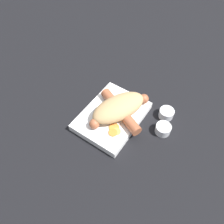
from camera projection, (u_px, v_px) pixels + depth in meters
ground_plane at (112, 119)px, 0.68m from camera, size 3.00×3.00×0.00m
food_tray at (112, 116)px, 0.67m from camera, size 0.21×0.16×0.02m
bread_roll at (119, 107)px, 0.64m from camera, size 0.19×0.15×0.05m
sausage at (120, 111)px, 0.65m from camera, size 0.19×0.17×0.03m
pickled_veggies at (114, 130)px, 0.62m from camera, size 0.05×0.05×0.00m
condiment_cup_near at (163, 129)px, 0.64m from camera, size 0.05×0.05×0.03m
condiment_cup_far at (166, 114)px, 0.68m from camera, size 0.05×0.05×0.03m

